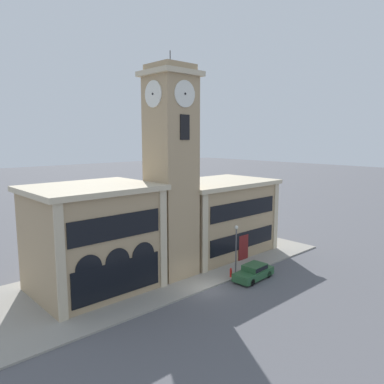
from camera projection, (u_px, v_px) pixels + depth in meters
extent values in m
plane|color=#56565B|center=(207.00, 290.00, 32.76)|extent=(300.00, 300.00, 0.00)
cube|color=gray|center=(162.00, 270.00, 37.43)|extent=(37.16, 12.88, 0.15)
cube|color=tan|center=(171.00, 180.00, 34.94)|extent=(3.80, 3.80, 18.65)
cube|color=beige|center=(170.00, 74.00, 33.54)|extent=(4.50, 4.50, 0.45)
cube|color=tan|center=(170.00, 68.00, 33.47)|extent=(3.49, 3.49, 0.60)
cylinder|color=#4C4C51|center=(170.00, 57.00, 33.33)|extent=(0.10, 0.10, 1.20)
cylinder|color=silver|center=(185.00, 94.00, 32.40)|extent=(2.32, 0.10, 2.32)
cylinder|color=black|center=(185.00, 94.00, 32.35)|extent=(0.19, 0.04, 0.19)
cylinder|color=silver|center=(153.00, 94.00, 32.51)|extent=(0.10, 2.32, 2.32)
cylinder|color=black|center=(153.00, 94.00, 32.46)|extent=(0.04, 0.19, 0.19)
cube|color=black|center=(185.00, 127.00, 32.83)|extent=(1.06, 0.10, 2.20)
cube|color=tan|center=(93.00, 241.00, 32.35)|extent=(9.91, 7.91, 8.77)
cube|color=beige|center=(91.00, 188.00, 31.68)|extent=(10.61, 8.61, 0.45)
cube|color=beige|center=(61.00, 264.00, 26.34)|extent=(0.70, 0.16, 8.77)
cube|color=beige|center=(163.00, 240.00, 32.53)|extent=(0.70, 0.16, 8.77)
cube|color=black|center=(117.00, 227.00, 29.17)|extent=(8.13, 0.10, 1.93)
cube|color=black|center=(118.00, 279.00, 29.78)|extent=(7.93, 0.10, 2.81)
cylinder|color=black|center=(89.00, 269.00, 27.91)|extent=(2.18, 0.06, 2.18)
cylinder|color=black|center=(118.00, 262.00, 29.57)|extent=(2.18, 0.06, 2.18)
cylinder|color=black|center=(143.00, 255.00, 31.23)|extent=(2.18, 0.06, 2.18)
cube|color=tan|center=(217.00, 219.00, 42.85)|extent=(12.38, 7.91, 7.92)
cube|color=beige|center=(217.00, 183.00, 42.24)|extent=(13.08, 8.61, 0.45)
cube|color=beige|center=(205.00, 235.00, 36.01)|extent=(0.70, 0.16, 7.92)
cube|color=beige|center=(276.00, 217.00, 43.85)|extent=(0.70, 0.16, 7.92)
cube|color=black|center=(244.00, 209.00, 39.69)|extent=(10.15, 0.10, 1.74)
cube|color=maroon|center=(243.00, 248.00, 40.31)|extent=(1.50, 0.12, 2.85)
cube|color=black|center=(243.00, 240.00, 40.19)|extent=(10.15, 0.10, 1.77)
cube|color=#285633|center=(253.00, 274.00, 35.11)|extent=(4.52, 2.07, 0.74)
cube|color=#285633|center=(255.00, 267.00, 35.14)|extent=(2.22, 1.74, 0.51)
cube|color=black|center=(255.00, 267.00, 35.14)|extent=(2.13, 1.77, 0.38)
cylinder|color=black|center=(252.00, 282.00, 33.63)|extent=(0.67, 0.26, 0.66)
cylinder|color=black|center=(238.00, 278.00, 34.69)|extent=(0.67, 0.26, 0.66)
cylinder|color=black|center=(268.00, 274.00, 35.59)|extent=(0.67, 0.26, 0.66)
cylinder|color=black|center=(255.00, 270.00, 36.65)|extent=(0.67, 0.26, 0.66)
cylinder|color=#4C4C51|center=(236.00, 252.00, 35.53)|extent=(0.12, 0.12, 4.53)
sphere|color=silver|center=(236.00, 227.00, 35.17)|extent=(0.36, 0.36, 0.36)
cylinder|color=red|center=(231.00, 273.00, 35.37)|extent=(0.22, 0.22, 0.70)
sphere|color=red|center=(231.00, 269.00, 35.31)|extent=(0.19, 0.19, 0.19)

